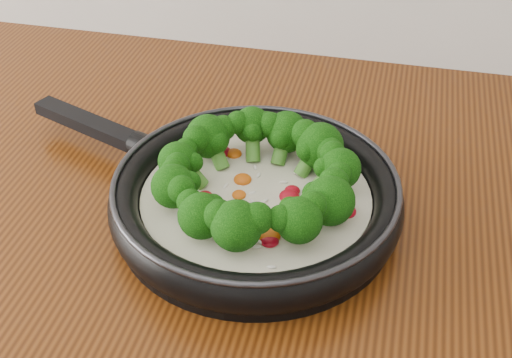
# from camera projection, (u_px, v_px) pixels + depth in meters

# --- Properties ---
(skillet) EXTENTS (0.49, 0.38, 0.08)m
(skillet) POSITION_uv_depth(u_px,v_px,m) (255.00, 192.00, 0.67)
(skillet) COLOR black
(skillet) RESTS_ON counter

